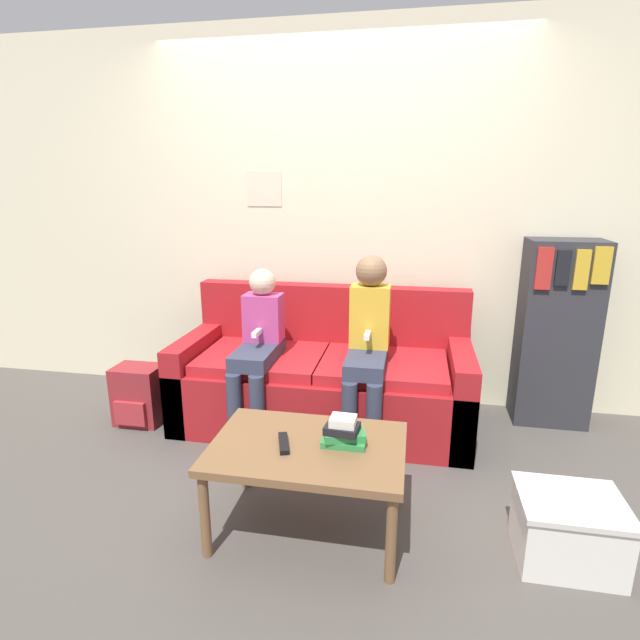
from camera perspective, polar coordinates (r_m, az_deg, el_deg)
name	(u,v)px	position (r m, az deg, el deg)	size (l,w,h in m)	color
ground_plane	(308,461)	(3.01, -1.42, -15.77)	(10.00, 10.00, 0.00)	#4C4742
wall_back	(337,221)	(3.59, 1.92, 11.23)	(8.00, 0.07, 2.60)	beige
couch	(324,380)	(3.35, 0.45, -6.89)	(1.88, 0.81, 0.88)	maroon
coffee_table	(308,454)	(2.32, -1.41, -15.07)	(0.86, 0.60, 0.43)	brown
person_left	(258,344)	(3.15, -7.11, -2.72)	(0.24, 0.56, 1.04)	#33384C
person_right	(368,340)	(3.01, 5.48, -2.27)	(0.24, 0.56, 1.14)	#33384C
tv_remote	(284,443)	(2.28, -4.18, -13.87)	(0.09, 0.17, 0.02)	black
book_stack	(343,433)	(2.26, 2.69, -12.73)	(0.20, 0.14, 0.14)	#2D8442
bookshelf	(556,333)	(3.60, 25.38, -1.36)	(0.47, 0.31, 1.22)	#2D2D33
storage_box	(568,529)	(2.51, 26.48, -20.63)	(0.42, 0.35, 0.30)	silver
backpack	(139,395)	(3.57, -20.00, -8.09)	(0.30, 0.25, 0.39)	maroon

